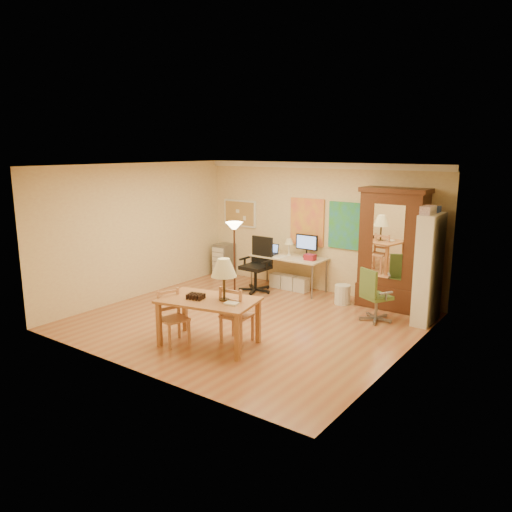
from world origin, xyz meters
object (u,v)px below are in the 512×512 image
Objects in this scene: dining_table at (214,291)px; office_chair_green at (375,307)px; armoire at (392,257)px; bookshelf at (428,269)px; computer_desk at (290,269)px; office_chair_black at (257,277)px.

office_chair_green is (1.56, 2.48, -0.62)m from dining_table.
dining_table is 3.71m from armoire.
bookshelf is (0.81, -0.44, -0.04)m from armoire.
armoire is at bearing 2.14° from computer_desk.
computer_desk is 3.07m from bookshelf.
computer_desk is 0.71× the size of armoire.
dining_table is 1.70× the size of office_chair_green.
office_chair_black is at bearing -133.82° from computer_desk.
computer_desk is at bearing -177.86° from armoire.
computer_desk is 2.26m from armoire.
office_chair_black is at bearing -177.19° from bookshelf.
armoire reaches higher than computer_desk.
dining_table is 3.75m from bookshelf.
dining_table is at bearing -127.97° from bookshelf.
dining_table is 1.00× the size of computer_desk.
bookshelf is at bearing -28.44° from armoire.
computer_desk is 2.41m from office_chair_green.
computer_desk is 0.75m from office_chair_black.
computer_desk is at bearing 46.18° from office_chair_black.
armoire reaches higher than dining_table.
armoire is at bearing 66.25° from dining_table.
dining_table is at bearing -113.75° from armoire.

